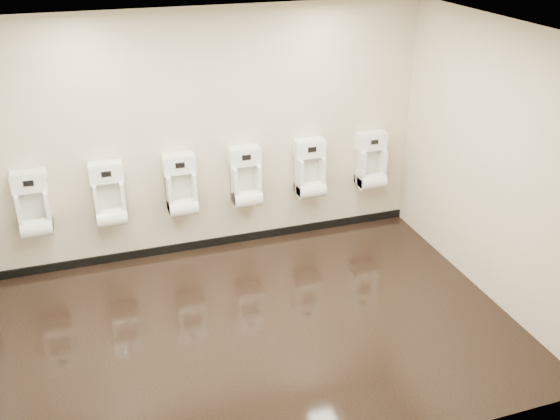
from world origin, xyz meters
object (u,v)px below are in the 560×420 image
Objects in this scene: urinal_5 at (371,165)px; urinal_3 at (246,181)px; urinal_2 at (181,190)px; urinal_0 at (34,209)px; urinal_4 at (310,173)px; urinal_1 at (109,199)px.

urinal_3 is at bearing 180.00° from urinal_5.
urinal_5 is at bearing 0.00° from urinal_2.
urinal_4 is at bearing 0.00° from urinal_0.
urinal_5 is at bearing 0.00° from urinal_1.
urinal_4 is at bearing 0.00° from urinal_1.
urinal_4 is (3.11, 0.00, 0.00)m from urinal_0.
urinal_0 and urinal_4 have the same top height.
urinal_3 is 1.00× the size of urinal_5.
urinal_3 is at bearing 180.00° from urinal_4.
urinal_4 and urinal_5 have the same top height.
urinal_1 is 1.00× the size of urinal_3.
urinal_0 is 1.00× the size of urinal_4.
urinal_1 is 3.14m from urinal_5.
urinal_3 is (0.75, 0.00, 0.00)m from urinal_2.
urinal_5 is (3.91, 0.00, 0.00)m from urinal_0.
urinal_1 is 1.54m from urinal_3.
urinal_0 is at bearing 180.00° from urinal_5.
urinal_0 and urinal_1 have the same top height.
urinal_2 and urinal_4 have the same top height.
urinal_3 is 1.00× the size of urinal_4.
urinal_3 is (2.31, 0.00, 0.00)m from urinal_0.
urinal_2 is at bearing 0.00° from urinal_1.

